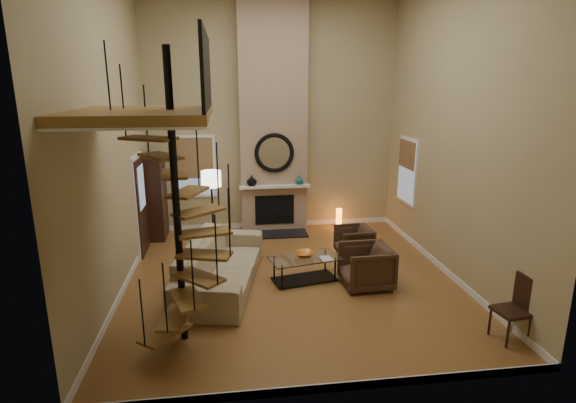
{
  "coord_description": "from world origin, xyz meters",
  "views": [
    {
      "loc": [
        -1.1,
        -7.79,
        3.58
      ],
      "look_at": [
        0.0,
        0.4,
        1.4
      ],
      "focal_mm": 28.38,
      "sensor_mm": 36.0,
      "label": 1
    }
  ],
  "objects": [
    {
      "name": "ground",
      "position": [
        0.0,
        0.0,
        -0.01
      ],
      "size": [
        6.0,
        6.5,
        0.01
      ],
      "primitive_type": "cube",
      "color": "#AC7437",
      "rests_on": "ground"
    },
    {
      "name": "back_wall",
      "position": [
        0.0,
        3.25,
        2.75
      ],
      "size": [
        6.0,
        0.02,
        5.5
      ],
      "primitive_type": "cube",
      "color": "tan",
      "rests_on": "ground"
    },
    {
      "name": "front_wall",
      "position": [
        0.0,
        -3.25,
        2.75
      ],
      "size": [
        6.0,
        0.02,
        5.5
      ],
      "primitive_type": "cube",
      "color": "tan",
      "rests_on": "ground"
    },
    {
      "name": "left_wall",
      "position": [
        -3.0,
        0.0,
        2.75
      ],
      "size": [
        0.02,
        6.5,
        5.5
      ],
      "primitive_type": "cube",
      "color": "tan",
      "rests_on": "ground"
    },
    {
      "name": "right_wall",
      "position": [
        3.0,
        0.0,
        2.75
      ],
      "size": [
        0.02,
        6.5,
        5.5
      ],
      "primitive_type": "cube",
      "color": "tan",
      "rests_on": "ground"
    },
    {
      "name": "baseboard_back",
      "position": [
        0.0,
        3.24,
        0.06
      ],
      "size": [
        6.0,
        0.02,
        0.12
      ],
      "primitive_type": "cube",
      "color": "white",
      "rests_on": "ground"
    },
    {
      "name": "baseboard_front",
      "position": [
        0.0,
        -3.24,
        0.06
      ],
      "size": [
        6.0,
        0.02,
        0.12
      ],
      "primitive_type": "cube",
      "color": "white",
      "rests_on": "ground"
    },
    {
      "name": "baseboard_left",
      "position": [
        -2.99,
        0.0,
        0.06
      ],
      "size": [
        0.02,
        6.5,
        0.12
      ],
      "primitive_type": "cube",
      "color": "white",
      "rests_on": "ground"
    },
    {
      "name": "baseboard_right",
      "position": [
        2.99,
        0.0,
        0.06
      ],
      "size": [
        0.02,
        6.5,
        0.12
      ],
      "primitive_type": "cube",
      "color": "white",
      "rests_on": "ground"
    },
    {
      "name": "chimney_breast",
      "position": [
        0.0,
        3.06,
        2.75
      ],
      "size": [
        1.6,
        0.38,
        5.5
      ],
      "primitive_type": "cube",
      "color": "tan",
      "rests_on": "ground"
    },
    {
      "name": "hearth",
      "position": [
        0.0,
        2.57,
        0.02
      ],
      "size": [
        1.5,
        0.6,
        0.04
      ],
      "primitive_type": "cube",
      "color": "black",
      "rests_on": "ground"
    },
    {
      "name": "firebox",
      "position": [
        0.0,
        2.86,
        0.55
      ],
      "size": [
        0.95,
        0.02,
        0.72
      ],
      "primitive_type": "cube",
      "color": "black",
      "rests_on": "chimney_breast"
    },
    {
      "name": "mantel",
      "position": [
        0.0,
        2.78,
        1.15
      ],
      "size": [
        1.7,
        0.18,
        0.06
      ],
      "primitive_type": "cube",
      "color": "white",
      "rests_on": "chimney_breast"
    },
    {
      "name": "mirror_frame",
      "position": [
        0.0,
        2.84,
        1.95
      ],
      "size": [
        0.94,
        0.1,
        0.94
      ],
      "primitive_type": "torus",
      "rotation": [
        1.57,
        0.0,
        0.0
      ],
      "color": "black",
      "rests_on": "chimney_breast"
    },
    {
      "name": "mirror_disc",
      "position": [
        0.0,
        2.85,
        1.95
      ],
      "size": [
        0.8,
        0.01,
        0.8
      ],
      "primitive_type": "cylinder",
      "rotation": [
        1.57,
        0.0,
        0.0
      ],
      "color": "white",
      "rests_on": "chimney_breast"
    },
    {
      "name": "vase_left",
      "position": [
        -0.55,
        2.82,
        1.3
      ],
      "size": [
        0.24,
        0.24,
        0.25
      ],
      "primitive_type": "imported",
      "color": "black",
      "rests_on": "mantel"
    },
    {
      "name": "vase_right",
      "position": [
        0.6,
        2.82,
        1.28
      ],
      "size": [
        0.2,
        0.2,
        0.21
      ],
      "primitive_type": "imported",
      "color": "#195855",
      "rests_on": "mantel"
    },
    {
      "name": "window_back",
      "position": [
        -1.9,
        3.22,
        1.62
      ],
      "size": [
        1.02,
        0.06,
        1.52
      ],
      "color": "white",
      "rests_on": "back_wall"
    },
    {
      "name": "window_right",
      "position": [
        2.97,
        2.0,
        1.63
      ],
      "size": [
        0.06,
        1.02,
        1.52
      ],
      "color": "white",
      "rests_on": "right_wall"
    },
    {
      "name": "entry_door",
      "position": [
        -2.95,
        1.8,
        1.05
      ],
      "size": [
        0.1,
        1.05,
        2.16
      ],
      "color": "white",
      "rests_on": "ground"
    },
    {
      "name": "loft",
      "position": [
        -2.04,
        -1.8,
        3.24
      ],
      "size": [
        1.7,
        2.2,
        1.09
      ],
      "color": "olive",
      "rests_on": "left_wall"
    },
    {
      "name": "spiral_stair",
      "position": [
        -1.78,
        -1.79,
        1.78
      ],
      "size": [
        1.47,
        1.47,
        4.06
      ],
      "color": "black",
      "rests_on": "ground"
    },
    {
      "name": "hutch",
      "position": [
        -2.8,
        2.83,
        0.95
      ],
      "size": [
        0.42,
        0.89,
        1.98
      ],
      "primitive_type": "cube",
      "color": "black",
      "rests_on": "ground"
    },
    {
      "name": "sofa",
      "position": [
        -1.29,
        -0.03,
        0.4
      ],
      "size": [
        1.71,
        3.12,
        0.86
      ],
      "primitive_type": "imported",
      "rotation": [
        0.0,
        0.0,
        1.37
      ],
      "color": "tan",
      "rests_on": "ground"
    },
    {
      "name": "armchair_near",
      "position": [
        1.51,
        0.89,
        0.35
      ],
      "size": [
        0.75,
        0.73,
        0.64
      ],
      "primitive_type": "imported",
      "rotation": [
        0.0,
        0.0,
        -1.51
      ],
      "color": "#472F20",
      "rests_on": "ground"
    },
    {
      "name": "armchair_far",
      "position": [
        1.39,
        -0.43,
        0.35
      ],
      "size": [
        0.89,
        0.87,
        0.79
      ],
      "primitive_type": "imported",
      "rotation": [
        0.0,
        0.0,
        -1.54
      ],
      "color": "#472F20",
      "rests_on": "ground"
    },
    {
      "name": "coffee_table",
      "position": [
        0.24,
        -0.08,
        0.28
      ],
      "size": [
        1.38,
        0.89,
        0.47
      ],
      "color": "silver",
      "rests_on": "ground"
    },
    {
      "name": "bowl",
      "position": [
        0.24,
        -0.03,
        0.5
      ],
      "size": [
        0.36,
        0.36,
        0.09
      ],
      "primitive_type": "imported",
      "color": "#C86B23",
      "rests_on": "coffee_table"
    },
    {
      "name": "book",
      "position": [
        0.59,
        -0.23,
        0.46
      ],
      "size": [
        0.24,
        0.3,
        0.03
      ],
      "primitive_type": "imported",
      "rotation": [
        0.0,
        0.0,
        0.15
      ],
      "color": "gray",
      "rests_on": "coffee_table"
    },
    {
      "name": "floor_lamp",
      "position": [
        -1.47,
        1.97,
        1.41
      ],
      "size": [
        0.43,
        0.43,
        1.75
      ],
      "color": "black",
      "rests_on": "ground"
    },
    {
      "name": "accent_lamp",
      "position": [
        1.62,
        2.86,
        0.25
      ],
      "size": [
        0.15,
        0.15,
        0.53
      ],
      "primitive_type": "cylinder",
      "color": "orange",
      "rests_on": "ground"
    },
    {
      "name": "side_chair",
      "position": [
        2.89,
        -2.44,
        0.53
      ],
      "size": [
        0.49,
        0.48,
        0.94
      ],
      "color": "black",
      "rests_on": "ground"
    }
  ]
}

